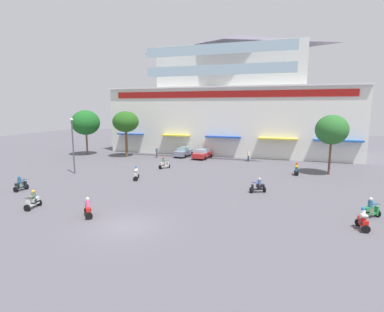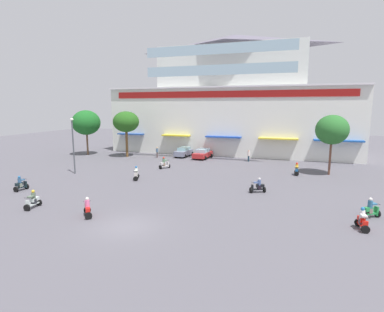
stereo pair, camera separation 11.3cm
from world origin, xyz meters
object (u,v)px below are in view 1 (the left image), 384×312
scooter_rider_4 (136,174)px  scooter_rider_5 (33,201)px  plaza_tree_0 (86,123)px  parked_car_1 (202,154)px  scooter_rider_1 (258,186)px  pedestrian_0 (248,155)px  scooter_rider_3 (21,185)px  plaza_tree_2 (126,122)px  plaza_tree_1 (332,130)px  pedestrian_1 (157,152)px  scooter_rider_8 (363,220)px  scooter_rider_6 (88,209)px  scooter_rider_2 (164,164)px  parked_car_0 (184,152)px  scooter_rider_0 (371,209)px  streetlamp_near (73,142)px  scooter_rider_7 (296,170)px

scooter_rider_4 → scooter_rider_5: scooter_rider_4 is taller
plaza_tree_0 → parked_car_1: bearing=7.5°
scooter_rider_1 → pedestrian_0: 16.31m
scooter_rider_1 → plaza_tree_0: bearing=154.6°
scooter_rider_3 → scooter_rider_5: scooter_rider_5 is taller
scooter_rider_3 → plaza_tree_2: bearing=91.4°
plaza_tree_1 → pedestrian_1: size_ratio=4.19×
scooter_rider_3 → scooter_rider_8: bearing=-0.4°
scooter_rider_4 → scooter_rider_6: bearing=-79.2°
scooter_rider_1 → scooter_rider_2: (-12.70, 7.45, 0.05)m
parked_car_0 → scooter_rider_8: same height
plaza_tree_1 → scooter_rider_8: (0.31, -16.91, -4.67)m
plaza_tree_2 → parked_car_1: (11.83, 2.30, -4.77)m
plaza_tree_2 → scooter_rider_0: 35.80m
plaza_tree_1 → plaza_tree_2: bearing=172.5°
parked_car_1 → streetlamp_near: (-11.49, -15.04, 3.10)m
scooter_rider_6 → streetlamp_near: bearing=132.4°
scooter_rider_3 → scooter_rider_6: size_ratio=0.98×
scooter_rider_3 → plaza_tree_1: bearing=30.3°
parked_car_1 → scooter_rider_2: scooter_rider_2 is taller
scooter_rider_6 → scooter_rider_0: bearing=17.7°
parked_car_1 → scooter_rider_7: 15.59m
plaza_tree_0 → plaza_tree_2: plaza_tree_0 is taller
scooter_rider_5 → plaza_tree_2: bearing=103.2°
scooter_rider_2 → scooter_rider_8: bearing=-35.0°
parked_car_0 → scooter_rider_2: (0.82, -9.75, -0.13)m
plaza_tree_2 → scooter_rider_1: size_ratio=4.70×
scooter_rider_4 → scooter_rider_7: 18.50m
parked_car_0 → scooter_rider_7: 18.90m
parked_car_1 → scooter_rider_3: 25.50m
parked_car_1 → parked_car_0: bearing=166.7°
scooter_rider_6 → scooter_rider_7: size_ratio=1.02×
scooter_rider_1 → pedestrian_1: bearing=139.0°
scooter_rider_6 → plaza_tree_0: bearing=127.0°
scooter_rider_1 → scooter_rider_2: 14.73m
plaza_tree_1 → parked_car_1: 18.90m
parked_car_1 → scooter_rider_0: size_ratio=2.89×
plaza_tree_1 → scooter_rider_7: plaza_tree_1 is taller
scooter_rider_1 → parked_car_0: bearing=128.2°
parked_car_0 → scooter_rider_2: 9.79m
scooter_rider_2 → plaza_tree_0: bearing=158.8°
parked_car_1 → scooter_rider_6: (-0.87, -26.67, -0.15)m
parked_car_1 → pedestrian_0: (7.10, -0.41, 0.20)m
plaza_tree_0 → scooter_rider_7: (32.77, -4.95, -4.71)m
plaza_tree_1 → streetlamp_near: size_ratio=1.06×
scooter_rider_4 → scooter_rider_5: 11.46m
parked_car_1 → scooter_rider_7: size_ratio=2.98×
scooter_rider_3 → parked_car_1: bearing=63.6°
scooter_rider_5 → pedestrian_0: bearing=63.0°
streetlamp_near → scooter_rider_6: bearing=-47.6°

